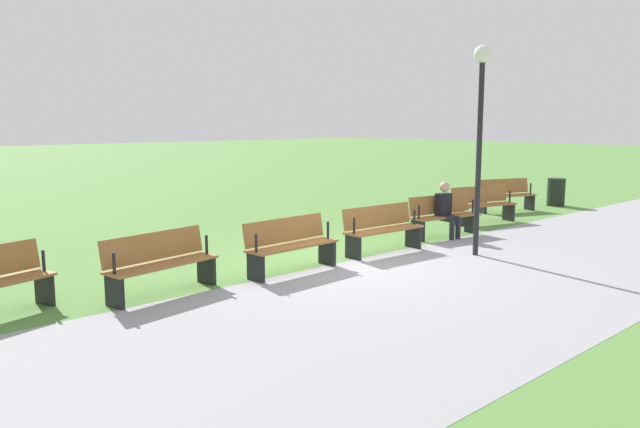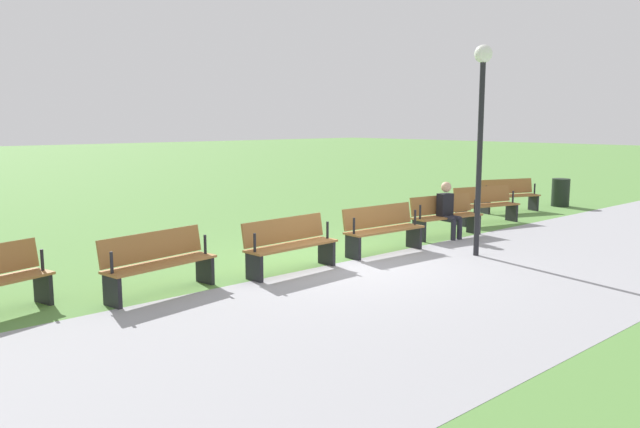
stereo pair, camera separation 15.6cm
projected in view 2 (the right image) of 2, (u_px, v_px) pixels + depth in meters
ground_plane at (343, 262)px, 11.07m from camera, size 120.00×120.00×0.00m
path_paving at (456, 289)px, 9.28m from camera, size 30.07×4.87×0.01m
bench_0 at (509, 195)px, 17.20m from camera, size 1.79×1.05×0.89m
bench_1 at (485, 204)px, 15.27m from camera, size 1.79×0.90×0.89m
bench_2 at (445, 215)px, 13.47m from camera, size 1.78×0.73×0.89m
bench_3 at (382, 228)px, 11.82m from camera, size 1.75×0.56×0.89m
bench_4 at (290, 244)px, 10.32m from camera, size 1.75×0.56×0.89m
bench_5 at (158, 262)px, 9.01m from camera, size 1.78×0.73×0.89m
person_seated at (448, 209)px, 13.30m from camera, size 0.38×0.56×1.20m
lamp_post at (481, 110)px, 11.25m from camera, size 0.32×0.32×3.82m
trash_bin at (561, 192)px, 18.32m from camera, size 0.51×0.51×0.81m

